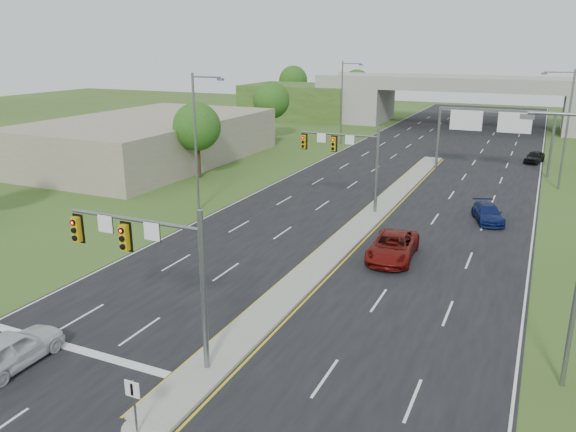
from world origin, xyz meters
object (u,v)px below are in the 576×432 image
(overpass, at_px, (470,105))
(car_far_a, at_px, (393,247))
(car_white, at_px, (11,349))
(signal_mast_near, at_px, (154,257))
(keep_right_sign, at_px, (134,399))
(signal_mast_far, at_px, (350,154))
(car_far_c, at_px, (535,157))
(sign_gantry, at_px, (493,123))
(car_far_b, at_px, (488,213))

(overpass, xyz_separation_m, car_far_a, (3.79, -64.20, -2.73))
(car_white, bearing_deg, signal_mast_near, -151.62)
(signal_mast_near, height_order, car_far_a, signal_mast_near)
(keep_right_sign, relative_size, car_white, 0.47)
(signal_mast_far, bearing_deg, overpass, 87.65)
(car_far_a, relative_size, car_far_c, 1.45)
(overpass, bearing_deg, keep_right_sign, -90.00)
(signal_mast_far, bearing_deg, sign_gantry, 65.89)
(signal_mast_far, height_order, sign_gantry, signal_mast_far)
(car_far_a, xyz_separation_m, car_far_b, (4.69, 10.72, -0.14))
(signal_mast_near, relative_size, car_white, 1.50)
(keep_right_sign, distance_m, sign_gantry, 50.04)
(signal_mast_near, relative_size, sign_gantry, 0.60)
(signal_mast_far, height_order, car_far_a, signal_mast_far)
(overpass, bearing_deg, signal_mast_far, -92.35)
(sign_gantry, bearing_deg, keep_right_sign, -97.70)
(car_white, xyz_separation_m, car_far_a, (11.43, 18.95, 0.01))
(signal_mast_near, height_order, car_white, signal_mast_near)
(signal_mast_near, distance_m, signal_mast_far, 25.00)
(signal_mast_far, distance_m, car_far_b, 11.59)
(sign_gantry, height_order, car_white, sign_gantry)
(keep_right_sign, bearing_deg, car_far_a, 79.43)
(keep_right_sign, bearing_deg, signal_mast_near, 116.94)
(keep_right_sign, xyz_separation_m, car_far_b, (8.48, 31.05, -0.84))
(car_white, distance_m, car_far_b, 33.76)
(sign_gantry, relative_size, car_white, 2.48)
(car_far_b, bearing_deg, signal_mast_far, 170.77)
(overpass, bearing_deg, sign_gantry, -79.21)
(sign_gantry, xyz_separation_m, car_far_c, (4.32, 7.48, -4.54))
(signal_mast_far, height_order, overpass, overpass)
(signal_mast_far, relative_size, overpass, 0.09)
(keep_right_sign, relative_size, car_far_b, 0.49)
(car_white, relative_size, car_far_a, 0.81)
(car_far_a, distance_m, car_far_b, 11.70)
(keep_right_sign, height_order, car_white, keep_right_sign)
(sign_gantry, bearing_deg, overpass, 100.79)
(keep_right_sign, distance_m, overpass, 84.55)
(car_white, distance_m, car_far_c, 58.59)
(keep_right_sign, bearing_deg, sign_gantry, 82.30)
(overpass, bearing_deg, signal_mast_near, -91.62)
(overpass, relative_size, car_white, 17.14)
(sign_gantry, xyz_separation_m, car_white, (-14.32, -48.06, -4.42))
(car_far_b, bearing_deg, signal_mast_near, -129.69)
(keep_right_sign, relative_size, sign_gantry, 0.19)
(keep_right_sign, height_order, car_far_b, keep_right_sign)
(signal_mast_far, distance_m, car_far_a, 11.63)
(sign_gantry, bearing_deg, signal_mast_near, -101.25)
(car_white, bearing_deg, car_far_a, -122.47)
(signal_mast_far, relative_size, car_white, 1.50)
(overpass, height_order, car_white, overpass)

